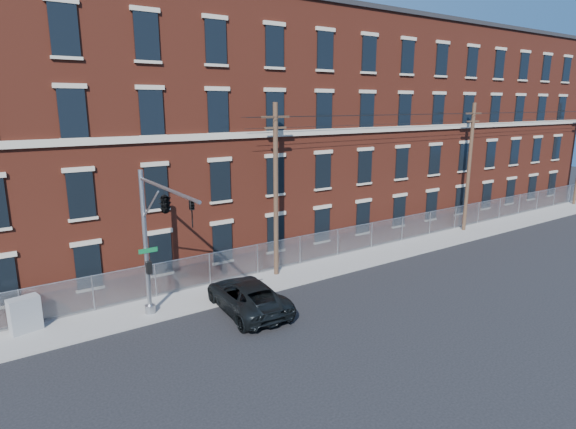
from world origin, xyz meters
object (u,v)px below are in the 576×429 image
Objects in this scene: traffic_signal_mast at (160,217)px; pickup_truck at (247,296)px; utility_pole_near at (276,188)px; utility_cabinet at (25,314)px.

traffic_signal_mast is 1.23× the size of pickup_truck.
utility_cabinet is at bearing 179.21° from utility_pole_near.
traffic_signal_mast is at bearing 5.68° from pickup_truck.
pickup_truck is 3.59× the size of utility_cabinet.
traffic_signal_mast is at bearing -46.58° from utility_cabinet.
utility_pole_near is at bearing -135.02° from pickup_truck.
pickup_truck is 9.98m from utility_cabinet.
pickup_truck is at bearing -139.25° from utility_pole_near.
traffic_signal_mast is 7.74m from utility_cabinet.
utility_pole_near is 13.92m from utility_cabinet.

